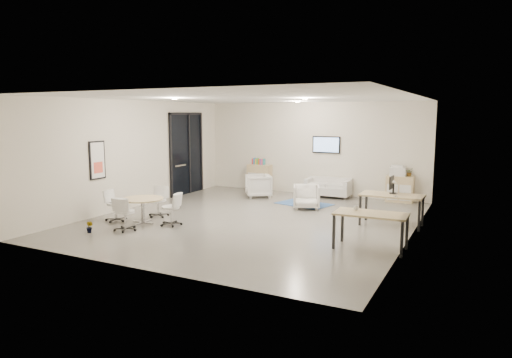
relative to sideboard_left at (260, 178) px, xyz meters
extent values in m
cube|color=#605D58|center=(1.96, -4.25, -0.88)|extent=(8.00, 9.00, 0.80)
cube|color=white|center=(1.96, -4.25, 3.12)|extent=(8.00, 9.00, 0.80)
cube|color=beige|center=(1.96, 0.65, 1.12)|extent=(8.00, 0.80, 3.20)
cube|color=beige|center=(1.96, -9.15, 1.12)|extent=(8.00, 0.80, 3.20)
cube|color=beige|center=(-2.44, -4.25, 1.12)|extent=(0.80, 9.00, 3.20)
cube|color=beige|center=(6.36, -4.25, 1.12)|extent=(0.80, 9.00, 3.20)
cube|color=black|center=(-2.00, -1.75, 0.95)|extent=(0.02, 1.90, 2.85)
cube|color=black|center=(-1.98, -1.75, 2.33)|extent=(0.06, 1.90, 0.08)
cube|color=black|center=(-1.98, -2.66, 0.95)|extent=(0.06, 0.08, 2.85)
cube|color=black|center=(-1.98, -0.84, 0.95)|extent=(0.06, 0.08, 2.85)
cube|color=black|center=(-1.98, -1.60, 0.95)|extent=(0.06, 0.07, 2.85)
cube|color=#B2B2B7|center=(-1.94, -2.20, 0.57)|extent=(0.04, 0.60, 0.05)
cube|color=black|center=(-2.02, -5.85, 1.07)|extent=(0.04, 0.54, 1.04)
cube|color=white|center=(-1.99, -5.85, 1.07)|extent=(0.01, 0.46, 0.96)
cube|color=#E75742|center=(-1.99, -5.85, 0.87)|extent=(0.01, 0.32, 0.30)
cube|color=black|center=(2.46, 0.21, 1.27)|extent=(0.98, 0.05, 0.58)
cube|color=#92BBFD|center=(2.46, 0.19, 1.27)|extent=(0.90, 0.01, 0.50)
cylinder|color=#FFEAC6|center=(0.16, -5.25, 2.70)|extent=(0.14, 0.14, 0.03)
cylinder|color=#FFEAC6|center=(3.16, -3.75, 2.70)|extent=(0.14, 0.14, 0.03)
cylinder|color=#FFEAC6|center=(1.96, -1.25, 2.70)|extent=(0.14, 0.14, 0.03)
cube|color=tan|center=(0.00, 0.00, 0.00)|extent=(0.86, 0.43, 0.96)
cube|color=silver|center=(-0.20, -0.22, -0.09)|extent=(0.36, 0.02, 0.58)
cube|color=silver|center=(0.20, -0.22, -0.09)|extent=(0.36, 0.02, 0.58)
cube|color=tan|center=(5.00, 0.02, -0.06)|extent=(0.84, 0.39, 0.84)
cube|color=silver|center=(4.81, -0.18, -0.14)|extent=(0.35, 0.02, 0.50)
cube|color=silver|center=(5.19, -0.18, -0.14)|extent=(0.35, 0.02, 0.50)
cube|color=red|center=(-0.27, 0.00, 0.59)|extent=(0.04, 0.14, 0.22)
cube|color=#337FCC|center=(-0.20, 0.00, 0.59)|extent=(0.04, 0.14, 0.22)
cube|color=gold|center=(-0.14, 0.00, 0.59)|extent=(0.04, 0.14, 0.22)
cube|color=#4CB24C|center=(-0.07, 0.00, 0.59)|extent=(0.04, 0.14, 0.22)
cube|color=#CC6619|center=(-0.01, 0.00, 0.59)|extent=(0.04, 0.14, 0.22)
cube|color=purple|center=(0.05, 0.00, 0.59)|extent=(0.04, 0.14, 0.22)
cube|color=#E54C7F|center=(0.12, 0.00, 0.59)|extent=(0.04, 0.14, 0.22)
cube|color=teal|center=(0.18, 0.00, 0.59)|extent=(0.04, 0.14, 0.22)
cube|color=white|center=(4.90, 0.02, 0.50)|extent=(0.54, 0.48, 0.28)
cube|color=white|center=(4.90, 0.02, 0.68)|extent=(0.41, 0.36, 0.06)
cube|color=silver|center=(2.68, -0.17, -0.25)|extent=(1.49, 0.76, 0.28)
cube|color=silver|center=(2.68, 0.12, 0.03)|extent=(1.49, 0.18, 0.28)
cube|color=silver|center=(2.00, -0.17, -0.11)|extent=(0.14, 0.74, 0.56)
cube|color=silver|center=(3.36, -0.17, -0.11)|extent=(0.14, 0.74, 0.56)
cube|color=#2D5289|center=(2.40, -1.69, -0.47)|extent=(1.83, 1.45, 0.01)
imported|color=silver|center=(0.56, -1.22, -0.06)|extent=(1.09, 1.11, 0.84)
imported|color=silver|center=(2.70, -2.32, -0.09)|extent=(0.97, 0.95, 0.78)
cube|color=tan|center=(5.35, -3.34, 0.29)|extent=(1.54, 0.79, 0.04)
cube|color=black|center=(4.65, -3.66, -0.10)|extent=(0.05, 0.05, 0.75)
cube|color=black|center=(6.06, -3.66, -0.10)|extent=(0.05, 0.05, 0.75)
cube|color=black|center=(4.65, -3.01, -0.10)|extent=(0.05, 0.05, 0.75)
cube|color=black|center=(6.06, -3.01, -0.10)|extent=(0.05, 0.05, 0.75)
cube|color=tan|center=(5.35, -5.63, 0.27)|extent=(1.49, 0.78, 0.04)
cube|color=black|center=(4.67, -5.94, -0.12)|extent=(0.05, 0.05, 0.72)
cube|color=black|center=(6.03, -5.94, -0.12)|extent=(0.05, 0.05, 0.72)
cube|color=black|center=(4.67, -5.31, -0.12)|extent=(0.05, 0.05, 0.72)
cube|color=black|center=(6.03, -5.31, -0.12)|extent=(0.05, 0.05, 0.72)
cylinder|color=black|center=(5.35, -3.19, 0.33)|extent=(0.20, 0.20, 0.02)
cube|color=black|center=(5.35, -3.19, 0.45)|extent=(0.04, 0.03, 0.24)
cube|color=black|center=(5.30, -3.19, 0.60)|extent=(0.03, 0.50, 0.32)
cylinder|color=tan|center=(-0.41, -5.94, 0.15)|extent=(1.07, 1.07, 0.04)
cylinder|color=#B2B2B7|center=(-0.41, -5.94, -0.17)|extent=(0.10, 0.10, 0.61)
cube|color=#B2B2B7|center=(-0.41, -5.94, -0.46)|extent=(0.62, 0.06, 0.03)
cube|color=#B2B2B7|center=(-0.41, -5.94, -0.46)|extent=(0.06, 0.62, 0.03)
imported|color=#3F7F3F|center=(5.27, 0.03, 0.47)|extent=(0.27, 0.29, 0.21)
imported|color=#3F7F3F|center=(-0.86, -7.30, -0.41)|extent=(0.19, 0.30, 0.13)
imported|color=white|center=(5.01, -5.49, 0.34)|extent=(0.12, 0.09, 0.11)
camera|label=1|loc=(7.38, -14.89, 2.28)|focal=32.00mm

